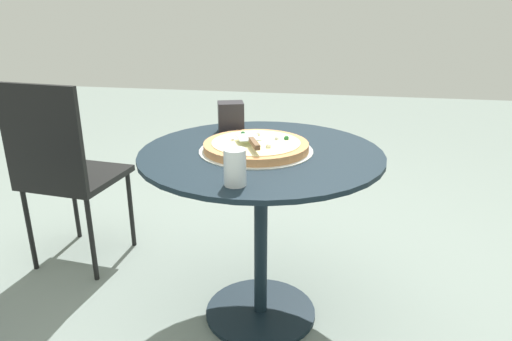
# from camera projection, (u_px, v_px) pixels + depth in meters

# --- Properties ---
(ground_plane) EXTENTS (10.00, 10.00, 0.00)m
(ground_plane) POSITION_uv_depth(u_px,v_px,m) (260.00, 313.00, 2.01)
(ground_plane) COLOR gray
(patio_table) EXTENTS (0.92, 0.92, 0.73)m
(patio_table) POSITION_uv_depth(u_px,v_px,m) (261.00, 194.00, 1.82)
(patio_table) COLOR black
(patio_table) RESTS_ON ground
(pizza_on_tray) EXTENTS (0.43, 0.43, 0.05)m
(pizza_on_tray) POSITION_uv_depth(u_px,v_px,m) (256.00, 147.00, 1.76)
(pizza_on_tray) COLOR silver
(pizza_on_tray) RESTS_ON patio_table
(pizza_server) EXTENTS (0.21, 0.13, 0.02)m
(pizza_server) POSITION_uv_depth(u_px,v_px,m) (251.00, 140.00, 1.69)
(pizza_server) COLOR silver
(pizza_server) RESTS_ON pizza_on_tray
(drinking_cup) EXTENTS (0.07, 0.07, 0.12)m
(drinking_cup) POSITION_uv_depth(u_px,v_px,m) (235.00, 167.00, 1.42)
(drinking_cup) COLOR silver
(drinking_cup) RESTS_ON patio_table
(napkin_dispenser) EXTENTS (0.12, 0.13, 0.13)m
(napkin_dispenser) POSITION_uv_depth(u_px,v_px,m) (231.00, 117.00, 2.00)
(napkin_dispenser) COLOR #252228
(napkin_dispenser) RESTS_ON patio_table
(patio_chair_corner) EXTENTS (0.45, 0.45, 0.94)m
(patio_chair_corner) POSITION_uv_depth(u_px,v_px,m) (63.00, 165.00, 2.20)
(patio_chair_corner) COLOR black
(patio_chair_corner) RESTS_ON ground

